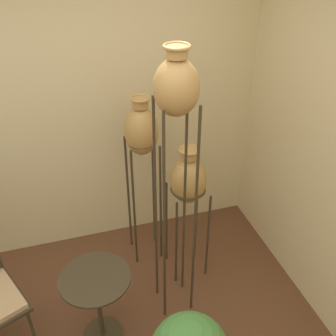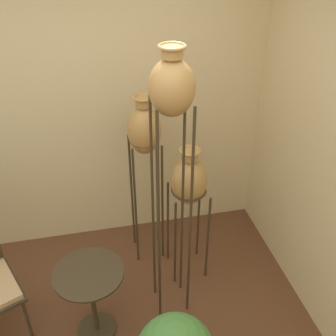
{
  "view_description": "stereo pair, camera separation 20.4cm",
  "coord_description": "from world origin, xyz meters",
  "px_view_note": "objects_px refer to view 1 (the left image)",
  "views": [
    {
      "loc": [
        -0.06,
        -1.4,
        2.73
      ],
      "look_at": [
        0.67,
        1.0,
        1.11
      ],
      "focal_mm": 42.0,
      "sensor_mm": 36.0,
      "label": 1
    },
    {
      "loc": [
        0.13,
        -1.46,
        2.73
      ],
      "look_at": [
        0.67,
        1.0,
        1.11
      ],
      "focal_mm": 42.0,
      "sensor_mm": 36.0,
      "label": 2
    }
  ],
  "objects_px": {
    "vase_stand_tall": "(176,100)",
    "vase_stand_short": "(188,181)",
    "side_table": "(97,294)",
    "vase_stand_medium": "(142,134)"
  },
  "relations": [
    {
      "from": "vase_stand_tall",
      "to": "vase_stand_short",
      "type": "height_order",
      "value": "vase_stand_tall"
    },
    {
      "from": "vase_stand_tall",
      "to": "side_table",
      "type": "distance_m",
      "value": 1.49
    },
    {
      "from": "vase_stand_tall",
      "to": "vase_stand_short",
      "type": "distance_m",
      "value": 0.94
    },
    {
      "from": "vase_stand_short",
      "to": "vase_stand_tall",
      "type": "bearing_deg",
      "value": -123.33
    },
    {
      "from": "vase_stand_tall",
      "to": "vase_stand_short",
      "type": "xyz_separation_m",
      "value": [
        0.22,
        0.34,
        -0.85
      ]
    },
    {
      "from": "vase_stand_tall",
      "to": "vase_stand_short",
      "type": "relative_size",
      "value": 1.71
    },
    {
      "from": "vase_stand_short",
      "to": "side_table",
      "type": "relative_size",
      "value": 1.97
    },
    {
      "from": "vase_stand_medium",
      "to": "vase_stand_short",
      "type": "distance_m",
      "value": 0.53
    },
    {
      "from": "vase_stand_tall",
      "to": "vase_stand_short",
      "type": "bearing_deg",
      "value": 56.67
    },
    {
      "from": "vase_stand_tall",
      "to": "side_table",
      "type": "height_order",
      "value": "vase_stand_tall"
    }
  ]
}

